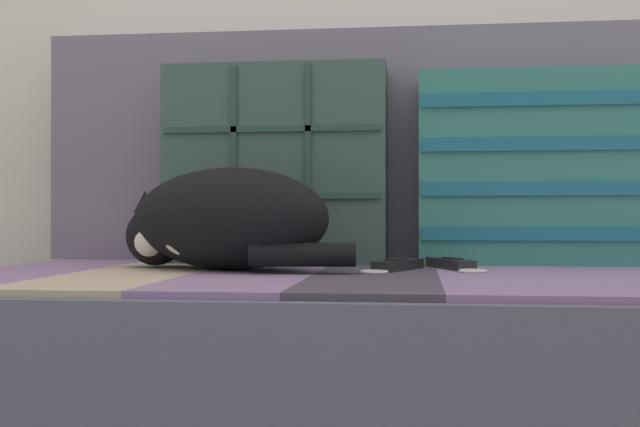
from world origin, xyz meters
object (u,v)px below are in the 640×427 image
object	(u,v)px
throw_pillow_quilted	(276,165)
game_remote_far	(396,265)
game_remote_near	(452,264)
couch	(437,393)
sleeping_cat	(221,221)
throw_pillow_striped	(532,168)

from	to	relation	value
throw_pillow_quilted	game_remote_far	bearing A→B (deg)	-40.79
game_remote_near	game_remote_far	xyz separation A→B (m)	(-0.10, -0.05, -0.00)
couch	sleeping_cat	size ratio (longest dim) A/B	3.82
couch	throw_pillow_quilted	world-z (taller)	throw_pillow_quilted
couch	game_remote_far	bearing A→B (deg)	163.27
throw_pillow_striped	game_remote_near	xyz separation A→B (m)	(-0.17, -0.17, -0.18)
throw_pillow_quilted	game_remote_far	distance (m)	0.39
couch	game_remote_far	world-z (taller)	game_remote_far
game_remote_far	throw_pillow_quilted	bearing A→B (deg)	139.21
couch	sleeping_cat	distance (m)	0.49
couch	game_remote_near	world-z (taller)	game_remote_near
game_remote_near	game_remote_far	world-z (taller)	same
throw_pillow_striped	game_remote_near	bearing A→B (deg)	-134.64
sleeping_cat	game_remote_near	size ratio (longest dim) A/B	2.22
couch	game_remote_near	size ratio (longest dim) A/B	8.48
game_remote_near	sleeping_cat	bearing A→B (deg)	-170.58
throw_pillow_quilted	game_remote_near	xyz separation A→B (m)	(0.35, -0.17, -0.19)
throw_pillow_striped	game_remote_near	distance (m)	0.30
throw_pillow_striped	game_remote_far	world-z (taller)	throw_pillow_striped
throw_pillow_striped	game_remote_far	bearing A→B (deg)	-140.61
sleeping_cat	game_remote_near	world-z (taller)	sleeping_cat
throw_pillow_quilted	couch	bearing A→B (deg)	-36.47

